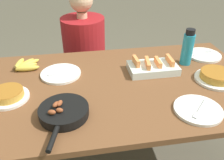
% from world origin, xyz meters
% --- Properties ---
extents(dining_table, '(1.84, 0.98, 0.73)m').
position_xyz_m(dining_table, '(0.00, 0.00, 0.65)').
color(dining_table, brown).
rests_on(dining_table, ground_plane).
extents(banana_bunch, '(0.18, 0.17, 0.04)m').
position_xyz_m(banana_bunch, '(-0.55, 0.29, 0.75)').
color(banana_bunch, gold).
rests_on(banana_bunch, dining_table).
extents(melon_tray, '(0.32, 0.18, 0.10)m').
position_xyz_m(melon_tray, '(0.29, 0.11, 0.76)').
color(melon_tray, silver).
rests_on(melon_tray, dining_table).
extents(skillet, '(0.25, 0.39, 0.08)m').
position_xyz_m(skillet, '(-0.29, -0.25, 0.76)').
color(skillet, black).
rests_on(skillet, dining_table).
extents(frittata_plate_center, '(0.22, 0.22, 0.06)m').
position_xyz_m(frittata_plate_center, '(-0.59, -0.05, 0.76)').
color(frittata_plate_center, white).
rests_on(frittata_plate_center, dining_table).
extents(frittata_plate_side, '(0.26, 0.26, 0.06)m').
position_xyz_m(frittata_plate_side, '(0.65, -0.06, 0.76)').
color(frittata_plate_side, white).
rests_on(frittata_plate_side, dining_table).
extents(empty_plate_near_front, '(0.25, 0.25, 0.02)m').
position_xyz_m(empty_plate_near_front, '(0.40, -0.32, 0.74)').
color(empty_plate_near_front, white).
rests_on(empty_plate_near_front, dining_table).
extents(empty_plate_far_left, '(0.26, 0.26, 0.02)m').
position_xyz_m(empty_plate_far_left, '(-0.31, 0.17, 0.74)').
color(empty_plate_far_left, white).
rests_on(empty_plate_far_left, dining_table).
extents(empty_plate_far_right, '(0.25, 0.25, 0.02)m').
position_xyz_m(empty_plate_far_right, '(0.74, 0.27, 0.74)').
color(empty_plate_far_right, white).
rests_on(empty_plate_far_right, dining_table).
extents(water_bottle, '(0.08, 0.08, 0.25)m').
position_xyz_m(water_bottle, '(0.55, 0.18, 0.85)').
color(water_bottle, teal).
rests_on(water_bottle, dining_table).
extents(person_figure, '(0.41, 0.41, 1.15)m').
position_xyz_m(person_figure, '(-0.12, 0.79, 0.46)').
color(person_figure, black).
rests_on(person_figure, ground_plane).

